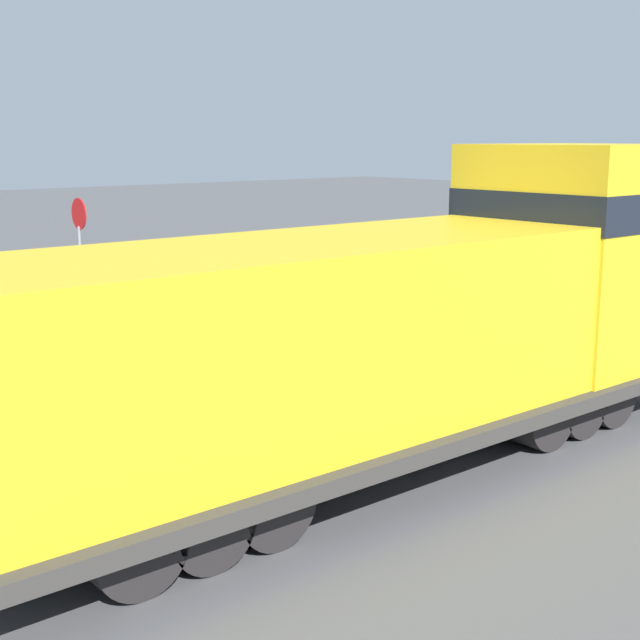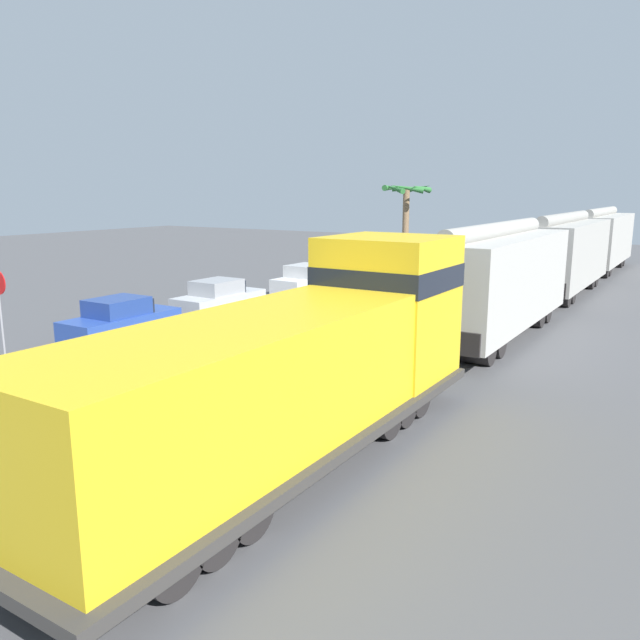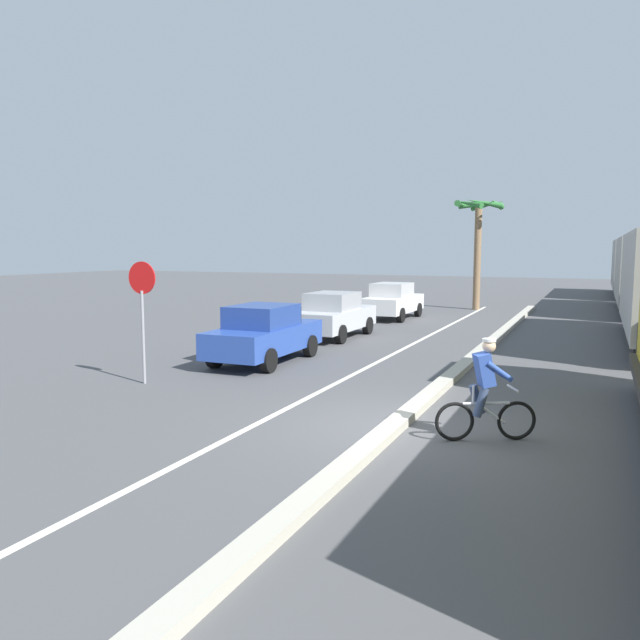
{
  "view_description": "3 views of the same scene",
  "coord_description": "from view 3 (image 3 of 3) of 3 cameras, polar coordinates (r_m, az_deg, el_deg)",
  "views": [
    {
      "loc": [
        13.61,
        -8.15,
        4.31
      ],
      "look_at": [
        2.34,
        1.23,
        1.29
      ],
      "focal_mm": 50.0,
      "sensor_mm": 36.0,
      "label": 1
    },
    {
      "loc": [
        12.09,
        -9.67,
        5.27
      ],
      "look_at": [
        3.4,
        4.03,
        1.91
      ],
      "focal_mm": 35.0,
      "sensor_mm": 36.0,
      "label": 2
    },
    {
      "loc": [
        3.17,
        -10.44,
        3.19
      ],
      "look_at": [
        -4.71,
        7.15,
        0.96
      ],
      "focal_mm": 35.0,
      "sensor_mm": 36.0,
      "label": 3
    }
  ],
  "objects": [
    {
      "name": "lane_stripe",
      "position": [
        17.65,
        5.32,
        -3.82
      ],
      "size": [
        0.14,
        36.0,
        0.01
      ],
      "primitive_type": "cube",
      "color": "silver",
      "rests_on": "ground"
    },
    {
      "name": "parked_car_blue",
      "position": [
        17.48,
        -5.12,
        -1.23
      ],
      "size": [
        1.88,
        4.22,
        1.62
      ],
      "color": "#28479E",
      "rests_on": "ground"
    },
    {
      "name": "ground_plane",
      "position": [
        11.37,
        7.03,
        -9.74
      ],
      "size": [
        120.0,
        120.0,
        0.0
      ],
      "primitive_type": "plane",
      "color": "#4C4C4F"
    },
    {
      "name": "cyclist",
      "position": [
        10.72,
        14.88,
        -6.41
      ],
      "size": [
        1.54,
        0.85,
        1.71
      ],
      "color": "black",
      "rests_on": "ground"
    },
    {
      "name": "parked_car_silver",
      "position": [
        22.26,
        1.26,
        0.48
      ],
      "size": [
        1.86,
        4.21,
        1.62
      ],
      "color": "#B7BABF",
      "rests_on": "ground"
    },
    {
      "name": "median_curb",
      "position": [
        17.03,
        13.01,
        -4.09
      ],
      "size": [
        0.36,
        36.0,
        0.16
      ],
      "primitive_type": "cube",
      "color": "#B2AD9E",
      "rests_on": "ground"
    },
    {
      "name": "palm_tree_near",
      "position": [
        33.35,
        14.26,
        8.43
      ],
      "size": [
        2.59,
        2.67,
        5.75
      ],
      "color": "#846647",
      "rests_on": "ground"
    },
    {
      "name": "parked_car_white",
      "position": [
        28.39,
        6.66,
        1.77
      ],
      "size": [
        1.9,
        4.23,
        1.62
      ],
      "color": "silver",
      "rests_on": "ground"
    },
    {
      "name": "hopper_car_trailing",
      "position": [
        46.22,
        27.01,
        4.51
      ],
      "size": [
        2.9,
        10.6,
        4.18
      ],
      "color": "#A9A69F",
      "rests_on": "ground"
    },
    {
      "name": "stop_sign",
      "position": [
        15.12,
        -15.93,
        1.92
      ],
      "size": [
        0.76,
        0.08,
        2.88
      ],
      "color": "gray",
      "rests_on": "ground"
    }
  ]
}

